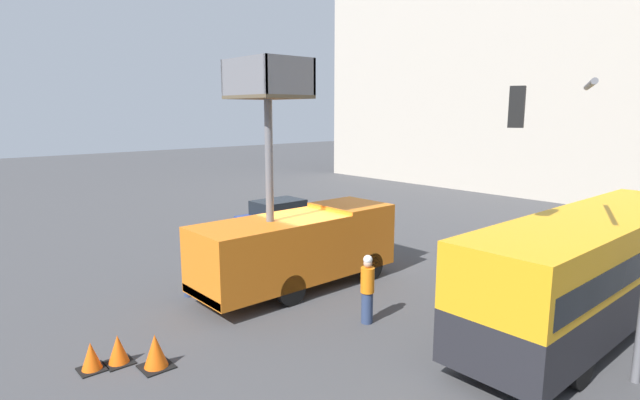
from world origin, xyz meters
The scene contains 11 objects.
ground_plane centered at (0.00, 0.00, 0.00)m, with size 120.00×120.00×0.00m, color #424244.
building_backdrop_far centered at (0.00, 26.76, 9.54)m, with size 44.00×10.00×19.08m.
utility_truck centered at (0.13, -0.44, 1.59)m, with size 2.29×7.02×7.29m.
city_bus centered at (7.70, 3.59, 1.82)m, with size 2.42×10.74×3.11m.
traffic_light_pole centered at (8.63, 1.02, 4.40)m, with size 2.84×2.59×6.62m.
road_worker_near_truck centered at (-1.59, -3.47, 0.89)m, with size 0.38×0.38×1.79m.
road_worker_directing centered at (3.54, -0.73, 0.98)m, with size 0.38×0.38×1.94m.
traffic_cone_near_truck centered at (2.05, -6.13, 0.38)m, with size 0.70×0.70×0.80m.
traffic_cone_mid_road centered at (1.20, -7.28, 0.31)m, with size 0.58×0.58×0.66m.
traffic_cone_far_side centered at (1.30, -6.71, 0.33)m, with size 0.61×0.61×0.69m.
parked_car_curbside centered at (-6.86, 4.11, 0.76)m, with size 1.88×4.32×1.50m.
Camera 1 is at (12.45, -10.29, 5.77)m, focal length 28.00 mm.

